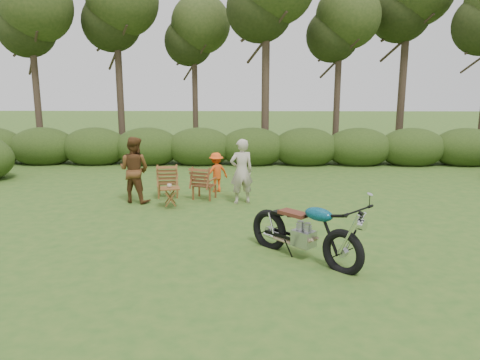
{
  "coord_description": "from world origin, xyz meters",
  "views": [
    {
      "loc": [
        -0.17,
        -8.55,
        3.14
      ],
      "look_at": [
        -0.35,
        1.88,
        0.9
      ],
      "focal_mm": 35.0,
      "sensor_mm": 36.0,
      "label": 1
    }
  ],
  "objects_px": {
    "adult_b": "(136,202)",
    "side_table": "(170,198)",
    "lawn_chair_left": "(168,197)",
    "child": "(216,192)",
    "adult_a": "(241,203)",
    "cup": "(169,186)",
    "lawn_chair_right": "(205,199)",
    "motorcycle": "(303,258)"
  },
  "relations": [
    {
      "from": "cup",
      "to": "adult_a",
      "type": "height_order",
      "value": "adult_a"
    },
    {
      "from": "adult_b",
      "to": "child",
      "type": "bearing_deg",
      "value": -132.19
    },
    {
      "from": "lawn_chair_left",
      "to": "child",
      "type": "xyz_separation_m",
      "value": [
        1.28,
        0.61,
        0.0
      ]
    },
    {
      "from": "cup",
      "to": "child",
      "type": "relative_size",
      "value": 0.1
    },
    {
      "from": "side_table",
      "to": "child",
      "type": "height_order",
      "value": "child"
    },
    {
      "from": "adult_b",
      "to": "side_table",
      "type": "bearing_deg",
      "value": 169.58
    },
    {
      "from": "lawn_chair_right",
      "to": "side_table",
      "type": "bearing_deg",
      "value": 67.14
    },
    {
      "from": "adult_a",
      "to": "adult_b",
      "type": "relative_size",
      "value": 0.98
    },
    {
      "from": "adult_a",
      "to": "child",
      "type": "relative_size",
      "value": 1.49
    },
    {
      "from": "lawn_chair_right",
      "to": "cup",
      "type": "bearing_deg",
      "value": 65.52
    },
    {
      "from": "lawn_chair_left",
      "to": "adult_b",
      "type": "bearing_deg",
      "value": 29.41
    },
    {
      "from": "side_table",
      "to": "adult_a",
      "type": "height_order",
      "value": "adult_a"
    },
    {
      "from": "side_table",
      "to": "adult_a",
      "type": "distance_m",
      "value": 1.86
    },
    {
      "from": "adult_b",
      "to": "child",
      "type": "distance_m",
      "value": 2.36
    },
    {
      "from": "cup",
      "to": "child",
      "type": "xyz_separation_m",
      "value": [
        1.06,
        1.69,
        -0.56
      ]
    },
    {
      "from": "motorcycle",
      "to": "adult_b",
      "type": "relative_size",
      "value": 1.35
    },
    {
      "from": "motorcycle",
      "to": "lawn_chair_right",
      "type": "bearing_deg",
      "value": 161.75
    },
    {
      "from": "adult_a",
      "to": "side_table",
      "type": "bearing_deg",
      "value": -2.17
    },
    {
      "from": "lawn_chair_left",
      "to": "child",
      "type": "height_order",
      "value": "child"
    },
    {
      "from": "adult_b",
      "to": "child",
      "type": "height_order",
      "value": "adult_b"
    },
    {
      "from": "side_table",
      "to": "child",
      "type": "relative_size",
      "value": 0.45
    },
    {
      "from": "motorcycle",
      "to": "side_table",
      "type": "distance_m",
      "value": 4.47
    },
    {
      "from": "child",
      "to": "motorcycle",
      "type": "bearing_deg",
      "value": 78.29
    },
    {
      "from": "motorcycle",
      "to": "cup",
      "type": "relative_size",
      "value": 20.53
    },
    {
      "from": "lawn_chair_right",
      "to": "adult_a",
      "type": "relative_size",
      "value": 0.53
    },
    {
      "from": "cup",
      "to": "adult_a",
      "type": "xyz_separation_m",
      "value": [
        1.79,
        0.45,
        -0.56
      ]
    },
    {
      "from": "motorcycle",
      "to": "adult_a",
      "type": "xyz_separation_m",
      "value": [
        -1.16,
        3.83,
        0.0
      ]
    },
    {
      "from": "side_table",
      "to": "adult_a",
      "type": "xyz_separation_m",
      "value": [
        1.78,
        0.48,
        -0.26
      ]
    },
    {
      "from": "adult_b",
      "to": "lawn_chair_left",
      "type": "bearing_deg",
      "value": -125.38
    },
    {
      "from": "side_table",
      "to": "adult_a",
      "type": "relative_size",
      "value": 0.3
    },
    {
      "from": "lawn_chair_left",
      "to": "adult_b",
      "type": "height_order",
      "value": "adult_b"
    },
    {
      "from": "adult_a",
      "to": "adult_b",
      "type": "height_order",
      "value": "adult_b"
    },
    {
      "from": "lawn_chair_right",
      "to": "child",
      "type": "bearing_deg",
      "value": -90.48
    },
    {
      "from": "lawn_chair_right",
      "to": "lawn_chair_left",
      "type": "bearing_deg",
      "value": 6.1
    },
    {
      "from": "cup",
      "to": "child",
      "type": "height_order",
      "value": "cup"
    },
    {
      "from": "side_table",
      "to": "adult_b",
      "type": "relative_size",
      "value": 0.3
    },
    {
      "from": "lawn_chair_left",
      "to": "child",
      "type": "distance_m",
      "value": 1.42
    },
    {
      "from": "motorcycle",
      "to": "lawn_chair_left",
      "type": "xyz_separation_m",
      "value": [
        -3.18,
        4.47,
        0.0
      ]
    },
    {
      "from": "lawn_chair_left",
      "to": "adult_a",
      "type": "bearing_deg",
      "value": 155.27
    },
    {
      "from": "motorcycle",
      "to": "cup",
      "type": "distance_m",
      "value": 4.53
    },
    {
      "from": "adult_a",
      "to": "child",
      "type": "bearing_deg",
      "value": -76.56
    },
    {
      "from": "cup",
      "to": "motorcycle",
      "type": "bearing_deg",
      "value": -48.87
    }
  ]
}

